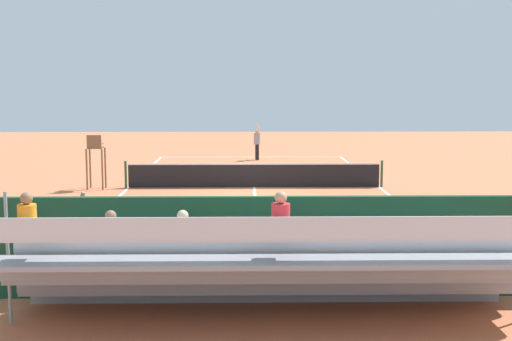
{
  "coord_description": "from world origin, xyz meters",
  "views": [
    {
      "loc": [
        0.43,
        27.19,
        4.23
      ],
      "look_at": [
        0.0,
        4.0,
        1.2
      ],
      "focal_mm": 48.44,
      "sensor_mm": 36.0,
      "label": 1
    }
  ],
  "objects_px": {
    "umpire_chair": "(95,156)",
    "equipment_bag": "(279,279)",
    "tennis_net": "(254,175)",
    "line_judge": "(78,237)",
    "tennis_player": "(257,141)",
    "tennis_ball_near": "(291,164)",
    "tennis_racket": "(244,161)",
    "bleacher_stand": "(263,269)",
    "courtside_bench": "(369,259)"
  },
  "relations": [
    {
      "from": "tennis_net",
      "to": "umpire_chair",
      "type": "xyz_separation_m",
      "value": [
        6.2,
        0.34,
        0.81
      ]
    },
    {
      "from": "tennis_ball_near",
      "to": "line_judge",
      "type": "distance_m",
      "value": 21.23
    },
    {
      "from": "courtside_bench",
      "to": "line_judge",
      "type": "xyz_separation_m",
      "value": [
        6.05,
        -0.15,
        0.46
      ]
    },
    {
      "from": "umpire_chair",
      "to": "tennis_ball_near",
      "type": "distance_m",
      "value": 11.23
    },
    {
      "from": "tennis_racket",
      "to": "tennis_player",
      "type": "bearing_deg",
      "value": -142.45
    },
    {
      "from": "courtside_bench",
      "to": "tennis_racket",
      "type": "relative_size",
      "value": 3.1
    },
    {
      "from": "tennis_net",
      "to": "bleacher_stand",
      "type": "bearing_deg",
      "value": 89.65
    },
    {
      "from": "courtside_bench",
      "to": "tennis_ball_near",
      "type": "xyz_separation_m",
      "value": [
        0.23,
        -20.54,
        -0.53
      ]
    },
    {
      "from": "courtside_bench",
      "to": "tennis_racket",
      "type": "height_order",
      "value": "courtside_bench"
    },
    {
      "from": "bleacher_stand",
      "to": "line_judge",
      "type": "bearing_deg",
      "value": -30.6
    },
    {
      "from": "tennis_net",
      "to": "tennis_player",
      "type": "height_order",
      "value": "tennis_player"
    },
    {
      "from": "tennis_net",
      "to": "courtside_bench",
      "type": "distance_m",
      "value": 13.45
    },
    {
      "from": "tennis_racket",
      "to": "tennis_ball_near",
      "type": "relative_size",
      "value": 8.81
    },
    {
      "from": "umpire_chair",
      "to": "equipment_bag",
      "type": "xyz_separation_m",
      "value": [
        -6.5,
        13.06,
        -1.13
      ]
    },
    {
      "from": "umpire_chair",
      "to": "tennis_player",
      "type": "bearing_deg",
      "value": -123.3
    },
    {
      "from": "bleacher_stand",
      "to": "tennis_racket",
      "type": "distance_m",
      "value": 24.4
    },
    {
      "from": "tennis_player",
      "to": "tennis_ball_near",
      "type": "bearing_deg",
      "value": 125.68
    },
    {
      "from": "tennis_net",
      "to": "bleacher_stand",
      "type": "xyz_separation_m",
      "value": [
        0.09,
        15.35,
        0.43
      ]
    },
    {
      "from": "equipment_bag",
      "to": "tennis_racket",
      "type": "height_order",
      "value": "equipment_bag"
    },
    {
      "from": "umpire_chair",
      "to": "courtside_bench",
      "type": "xyz_separation_m",
      "value": [
        -8.39,
        12.93,
        -0.76
      ]
    },
    {
      "from": "tennis_player",
      "to": "line_judge",
      "type": "xyz_separation_m",
      "value": [
        4.17,
        22.69,
        0.0
      ]
    },
    {
      "from": "tennis_net",
      "to": "tennis_ball_near",
      "type": "relative_size",
      "value": 156.06
    },
    {
      "from": "tennis_player",
      "to": "tennis_ball_near",
      "type": "distance_m",
      "value": 2.99
    },
    {
      "from": "umpire_chair",
      "to": "tennis_net",
      "type": "bearing_deg",
      "value": -176.84
    },
    {
      "from": "tennis_net",
      "to": "line_judge",
      "type": "bearing_deg",
      "value": 73.6
    },
    {
      "from": "bleacher_stand",
      "to": "courtside_bench",
      "type": "height_order",
      "value": "bleacher_stand"
    },
    {
      "from": "bleacher_stand",
      "to": "courtside_bench",
      "type": "bearing_deg",
      "value": -137.7
    },
    {
      "from": "courtside_bench",
      "to": "equipment_bag",
      "type": "distance_m",
      "value": 1.92
    },
    {
      "from": "courtside_bench",
      "to": "line_judge",
      "type": "height_order",
      "value": "line_judge"
    },
    {
      "from": "tennis_ball_near",
      "to": "umpire_chair",
      "type": "bearing_deg",
      "value": 43.01
    },
    {
      "from": "tennis_net",
      "to": "tennis_player",
      "type": "relative_size",
      "value": 5.35
    },
    {
      "from": "tennis_net",
      "to": "equipment_bag",
      "type": "height_order",
      "value": "tennis_net"
    },
    {
      "from": "tennis_racket",
      "to": "equipment_bag",
      "type": "bearing_deg",
      "value": 91.76
    },
    {
      "from": "bleacher_stand",
      "to": "tennis_player",
      "type": "xyz_separation_m",
      "value": [
        -0.4,
        -24.91,
        0.08
      ]
    },
    {
      "from": "tennis_net",
      "to": "umpire_chair",
      "type": "distance_m",
      "value": 6.26
    },
    {
      "from": "umpire_chair",
      "to": "line_judge",
      "type": "relative_size",
      "value": 1.11
    },
    {
      "from": "courtside_bench",
      "to": "tennis_player",
      "type": "height_order",
      "value": "tennis_player"
    },
    {
      "from": "bleacher_stand",
      "to": "courtside_bench",
      "type": "relative_size",
      "value": 5.03
    },
    {
      "from": "equipment_bag",
      "to": "bleacher_stand",
      "type": "bearing_deg",
      "value": 78.44
    },
    {
      "from": "courtside_bench",
      "to": "tennis_player",
      "type": "distance_m",
      "value": 22.92
    },
    {
      "from": "tennis_ball_near",
      "to": "line_judge",
      "type": "xyz_separation_m",
      "value": [
        5.82,
        20.39,
        0.98
      ]
    },
    {
      "from": "tennis_player",
      "to": "tennis_net",
      "type": "bearing_deg",
      "value": 88.14
    },
    {
      "from": "line_judge",
      "to": "tennis_net",
      "type": "bearing_deg",
      "value": -106.4
    },
    {
      "from": "umpire_chair",
      "to": "tennis_ball_near",
      "type": "xyz_separation_m",
      "value": [
        -8.16,
        -7.61,
        -1.28
      ]
    },
    {
      "from": "tennis_net",
      "to": "line_judge",
      "type": "height_order",
      "value": "line_judge"
    },
    {
      "from": "equipment_bag",
      "to": "tennis_player",
      "type": "bearing_deg",
      "value": -90.01
    },
    {
      "from": "equipment_bag",
      "to": "line_judge",
      "type": "relative_size",
      "value": 0.47
    },
    {
      "from": "tennis_net",
      "to": "line_judge",
      "type": "distance_m",
      "value": 13.68
    },
    {
      "from": "tennis_net",
      "to": "bleacher_stand",
      "type": "relative_size",
      "value": 1.14
    },
    {
      "from": "tennis_net",
      "to": "umpire_chair",
      "type": "bearing_deg",
      "value": 3.16
    }
  ]
}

